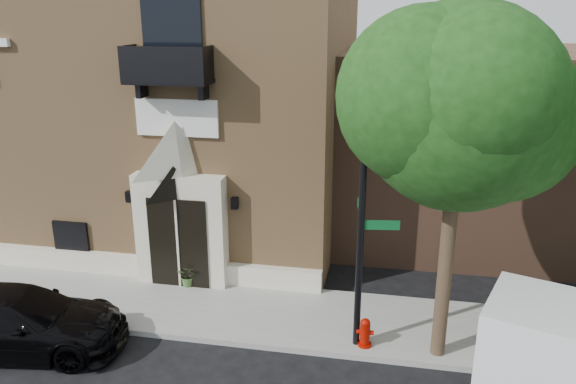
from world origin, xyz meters
The scene contains 10 objects.
ground centered at (0.00, 0.00, 0.00)m, with size 120.00×120.00×0.00m, color black.
sidewalk centered at (1.00, 1.50, 0.07)m, with size 42.00×3.00×0.15m, color gray.
church centered at (-2.99, 7.95, 4.63)m, with size 12.20×11.01×9.30m.
street_tree_left centered at (6.03, 0.35, 5.87)m, with size 4.97×4.38×7.77m.
black_sedan centered at (-3.69, -0.99, 0.74)m, with size 2.07×5.09×1.48m, color black.
street_sign centered at (4.15, 0.50, 3.08)m, with size 0.99×0.92×5.82m.
fire_hydrant centered at (4.34, 0.42, 0.50)m, with size 0.41×0.32×0.71m.
dumpster centered at (8.88, 0.77, 0.80)m, with size 1.99×1.16×1.28m.
planter centered at (-0.77, 2.51, 0.47)m, with size 0.57×0.50×0.64m, color #4A6F32.
pedestrian_near centered at (7.60, 0.67, 1.06)m, with size 0.66×0.44×1.82m, color black.
Camera 1 is at (4.71, -11.11, 7.68)m, focal length 35.00 mm.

